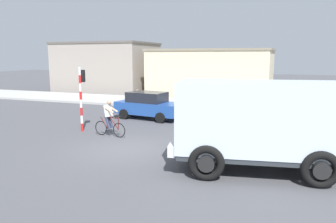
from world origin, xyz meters
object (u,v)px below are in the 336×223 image
(cyclist, at_px, (109,118))
(car_red_near, at_px, (149,105))
(traffic_light_pole, at_px, (81,90))
(pedestrian_near_kerb, at_px, (138,102))
(truck_foreground, at_px, (259,120))

(cyclist, height_order, car_red_near, cyclist)
(cyclist, xyz_separation_m, traffic_light_pole, (-1.82, 0.49, 1.20))
(traffic_light_pole, bearing_deg, cyclist, -14.95)
(pedestrian_near_kerb, bearing_deg, car_red_near, -39.13)
(truck_foreground, xyz_separation_m, traffic_light_pole, (-8.74, 2.79, 0.40))
(truck_foreground, relative_size, pedestrian_near_kerb, 3.56)
(cyclist, bearing_deg, truck_foreground, -18.41)
(truck_foreground, distance_m, cyclist, 7.33)
(cyclist, bearing_deg, traffic_light_pole, 165.05)
(cyclist, distance_m, car_red_near, 4.65)
(truck_foreground, height_order, traffic_light_pole, traffic_light_pole)
(truck_foreground, distance_m, pedestrian_near_kerb, 11.42)
(car_red_near, bearing_deg, traffic_light_pole, -113.01)
(truck_foreground, xyz_separation_m, cyclist, (-6.91, 2.30, -0.80))
(cyclist, xyz_separation_m, pedestrian_near_kerb, (-1.26, 5.63, -0.02))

